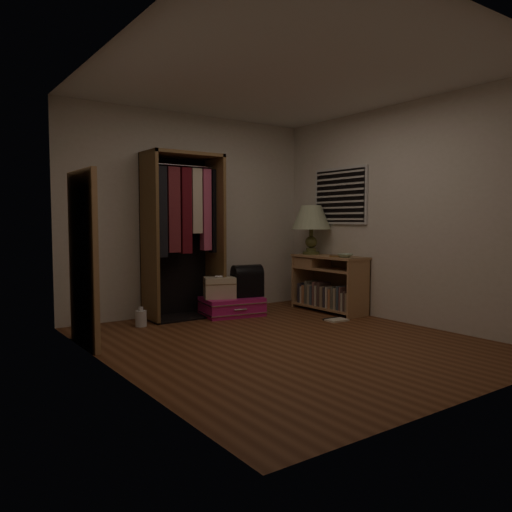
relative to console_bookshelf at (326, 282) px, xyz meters
name	(u,v)px	position (x,y,z in m)	size (l,w,h in m)	color
ground	(286,342)	(-1.54, -1.05, -0.39)	(4.00, 4.00, 0.00)	#5B301A
room_walls	(290,192)	(-1.46, -1.00, 1.11)	(3.52, 4.02, 2.60)	beige
console_bookshelf	(326,282)	(0.00, 0.00, 0.00)	(0.42, 1.12, 0.75)	#A67950
open_wardrobe	(184,223)	(-1.77, 0.73, 0.80)	(0.96, 0.50, 2.05)	brown
floor_mirror	(83,259)	(-3.24, -0.05, 0.46)	(0.06, 0.80, 1.70)	#A87D51
pink_suitcase	(232,306)	(-1.22, 0.47, -0.27)	(0.85, 0.67, 0.23)	#C2176E
train_case	(220,288)	(-1.38, 0.50, -0.02)	(0.47, 0.40, 0.29)	#C2B394
black_bag	(247,280)	(-1.01, 0.42, 0.05)	(0.42, 0.31, 0.41)	black
table_lamp	(311,219)	(0.00, 0.32, 0.86)	(0.64, 0.64, 0.68)	#484C25
brass_tray	(338,256)	(0.00, -0.22, 0.37)	(0.31, 0.31, 0.01)	#A3763E
ceramic_bowl	(345,256)	(-0.05, -0.39, 0.38)	(0.19, 0.19, 0.05)	#A4C5A9
white_jug	(141,318)	(-2.44, 0.50, -0.30)	(0.17, 0.17, 0.23)	silver
floor_book	(335,320)	(-0.37, -0.55, -0.38)	(0.26, 0.22, 0.02)	beige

